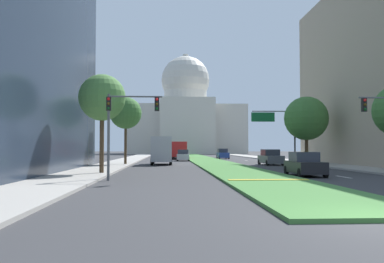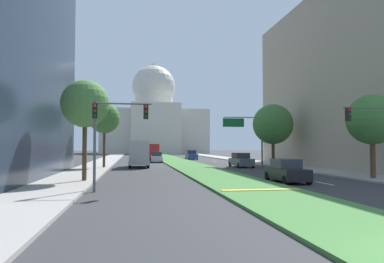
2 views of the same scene
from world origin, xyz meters
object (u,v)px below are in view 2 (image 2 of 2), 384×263
at_px(sedan_very_far, 150,154).
at_px(traffic_light_near_left, 110,125).
at_px(street_tree_left_mid, 104,118).
at_px(city_bus, 151,150).
at_px(sedan_far_horizon, 191,155).
at_px(box_truck_delivery, 139,154).
at_px(street_tree_right_mid, 273,124).
at_px(sedan_midblock, 241,160).
at_px(traffic_light_near_right, 377,127).
at_px(street_tree_right_near, 372,120).
at_px(overhead_guide_sign, 248,130).
at_px(street_tree_left_near, 85,104).
at_px(sedan_distant, 157,157).
at_px(capitol_building, 154,121).
at_px(sedan_lead_stopped, 287,171).

bearing_deg(sedan_very_far, traffic_light_near_left, -94.90).
height_order(street_tree_left_mid, city_bus, street_tree_left_mid).
distance_m(street_tree_left_mid, sedan_very_far, 35.48).
bearing_deg(sedan_far_horizon, city_bus, 172.56).
bearing_deg(box_truck_delivery, street_tree_left_mid, -158.66).
height_order(traffic_light_near_left, street_tree_right_mid, street_tree_right_mid).
height_order(sedan_midblock, sedan_far_horizon, sedan_far_horizon).
height_order(traffic_light_near_right, street_tree_right_near, street_tree_right_near).
bearing_deg(sedan_very_far, box_truck_delivery, -94.90).
xyz_separation_m(traffic_light_near_left, street_tree_left_mid, (-2.05, 21.35, 2.03)).
bearing_deg(overhead_guide_sign, street_tree_left_near, -135.63).
bearing_deg(sedan_far_horizon, overhead_guide_sign, -81.19).
height_order(sedan_distant, sedan_very_far, sedan_distant).
bearing_deg(capitol_building, traffic_light_near_right, -85.55).
distance_m(street_tree_right_mid, sedan_far_horizon, 25.91).
relative_size(sedan_very_far, box_truck_delivery, 0.75).
distance_m(overhead_guide_sign, street_tree_right_mid, 3.31).
bearing_deg(box_truck_delivery, street_tree_left_near, -103.22).
bearing_deg(capitol_building, traffic_light_near_left, -94.46).
distance_m(overhead_guide_sign, sedan_lead_stopped, 20.45).
bearing_deg(city_bus, sedan_midblock, -69.40).
xyz_separation_m(traffic_light_near_right, city_bus, (-12.21, 47.54, -2.03)).
distance_m(traffic_light_near_right, city_bus, 49.12).
bearing_deg(street_tree_left_near, sedan_lead_stopped, -8.61).
distance_m(street_tree_left_near, sedan_lead_stopped, 15.28).
distance_m(street_tree_left_near, sedan_very_far, 50.98).
height_order(street_tree_right_mid, sedan_far_horizon, street_tree_right_mid).
bearing_deg(traffic_light_near_left, sedan_midblock, 55.84).
height_order(traffic_light_near_left, sedan_distant, traffic_light_near_left).
height_order(street_tree_left_mid, sedan_distant, street_tree_left_mid).
bearing_deg(street_tree_right_near, sedan_very_far, 105.72).
distance_m(street_tree_right_near, sedan_far_horizon, 43.19).
relative_size(overhead_guide_sign, sedan_very_far, 1.35).
bearing_deg(capitol_building, sedan_midblock, -86.04).
height_order(box_truck_delivery, city_bus, box_truck_delivery).
height_order(traffic_light_near_left, traffic_light_near_right, same).
height_order(overhead_guide_sign, street_tree_right_near, street_tree_right_near).
height_order(sedan_lead_stopped, city_bus, city_bus).
distance_m(capitol_building, street_tree_left_mid, 86.87).
bearing_deg(traffic_light_near_left, sedan_far_horizon, 75.13).
relative_size(traffic_light_near_left, sedan_far_horizon, 1.12).
relative_size(capitol_building, traffic_light_near_right, 7.03).
distance_m(sedan_lead_stopped, sedan_very_far, 52.97).
distance_m(sedan_lead_stopped, sedan_midblock, 17.93).
height_order(street_tree_right_mid, sedan_distant, street_tree_right_mid).
relative_size(traffic_light_near_left, street_tree_left_near, 0.71).
xyz_separation_m(capitol_building, street_tree_left_near, (-10.51, -101.88, -5.88)).
bearing_deg(sedan_very_far, street_tree_left_mid, -101.21).
distance_m(street_tree_right_near, sedan_lead_stopped, 8.18).
height_order(traffic_light_near_right, street_tree_left_mid, street_tree_left_mid).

